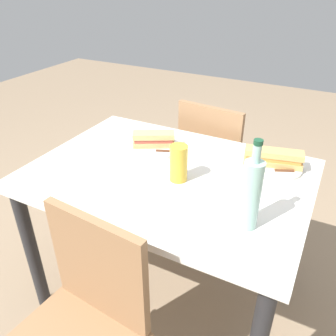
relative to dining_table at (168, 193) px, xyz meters
name	(u,v)px	position (x,y,z in m)	size (l,w,h in m)	color
ground_plane	(168,290)	(0.00, 0.00, -0.62)	(8.00, 8.00, 0.00)	#8C755B
dining_table	(168,193)	(0.00, 0.00, 0.00)	(1.17, 0.84, 0.73)	silver
chair_far	(82,324)	(-0.01, 0.62, -0.14)	(0.43, 0.43, 0.85)	#936B47
chair_near	(215,160)	(0.00, -0.62, -0.14)	(0.44, 0.44, 0.85)	#936B47
plate_near	(154,147)	(0.16, -0.16, 0.12)	(0.26, 0.26, 0.01)	white
baguette_sandwich_near	(154,139)	(0.16, -0.16, 0.16)	(0.21, 0.16, 0.07)	tan
knife_near	(156,151)	(0.12, -0.12, 0.13)	(0.17, 0.08, 0.01)	silver
plate_far	(272,166)	(-0.38, -0.24, 0.12)	(0.26, 0.26, 0.01)	silver
baguette_sandwich_far	(273,158)	(-0.38, -0.24, 0.16)	(0.25, 0.12, 0.07)	tan
knife_far	(275,170)	(-0.41, -0.19, 0.13)	(0.17, 0.08, 0.01)	silver
water_bottle	(251,194)	(-0.40, 0.19, 0.24)	(0.07, 0.07, 0.32)	#99C6B7
beer_glass	(179,163)	(-0.06, 0.03, 0.19)	(0.07, 0.07, 0.15)	gold
paper_napkin	(81,151)	(0.45, 0.02, 0.11)	(0.14, 0.14, 0.00)	white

